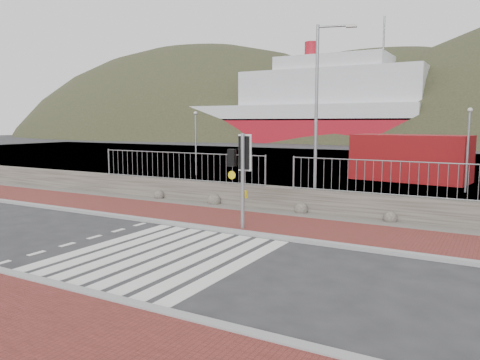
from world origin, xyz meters
The scene contains 14 objects.
ground centered at (0.00, 0.00, 0.00)m, with size 220.00×220.00×0.00m, color #28282B.
sidewalk_far centered at (0.00, 4.50, 0.04)m, with size 40.00×3.00×0.08m, color maroon.
kerb_near centered at (0.00, -3.00, 0.05)m, with size 40.00×0.25×0.12m, color gray.
kerb_far centered at (0.00, 3.00, 0.05)m, with size 40.00×0.25×0.12m, color gray.
zebra_crossing centered at (0.00, 0.00, 0.01)m, with size 4.62×5.60×0.01m.
gravel_strip centered at (0.00, 6.50, 0.03)m, with size 40.00×1.50×0.06m, color #59544C.
stone_wall centered at (0.00, 7.30, 0.45)m, with size 40.00×0.60×0.90m, color #4A443D.
railing centered at (0.00, 7.15, 1.82)m, with size 18.07×0.07×1.22m.
quay centered at (0.00, 27.90, 0.00)m, with size 120.00×40.00×0.50m, color #4C4C4F.
water centered at (0.00, 62.90, 0.00)m, with size 220.00×50.00×0.05m, color #3F4C54.
ferry centered at (-24.65, 67.90, 5.36)m, with size 50.00×16.00×20.00m.
traffic_signal_far centered at (0.41, 3.42, 2.24)m, with size 0.73×0.28×3.08m.
streetlight centered at (1.23, 8.13, 3.99)m, with size 1.48×0.52×7.09m.
shipping_container centered at (2.76, 19.45, 1.35)m, with size 6.46×2.69×2.69m, color maroon.
Camera 1 is at (7.52, -9.26, 3.42)m, focal length 35.00 mm.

